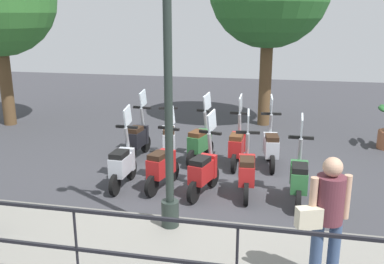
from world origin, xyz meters
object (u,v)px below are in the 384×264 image
Objects in this scene: pedestrian_with_bag at (327,213)px; scooter_near_0 at (299,177)px; scooter_far_0 at (271,146)px; scooter_far_2 at (200,142)px; lamp_post_near at (169,105)px; scooter_near_3 at (162,165)px; scooter_near_4 at (123,163)px; scooter_far_3 at (169,138)px; scooter_far_1 at (237,145)px; scooter_near_2 at (204,170)px; scooter_near_1 at (247,171)px; scooter_far_4 at (138,137)px.

pedestrian_with_bag reaches higher than scooter_near_0.
scooter_far_2 is at bearing 83.25° from scooter_far_0.
lamp_post_near is 2.73× the size of scooter_near_3.
lamp_post_near is at bearing -161.13° from scooter_far_2.
scooter_near_4 and scooter_far_2 have the same top height.
scooter_far_3 is (3.43, 0.93, -1.52)m from lamp_post_near.
scooter_far_0 is 0.73m from scooter_far_1.
scooter_near_4 is (0.05, 1.58, 0.00)m from scooter_near_2.
scooter_far_1 is (1.53, 0.33, 0.00)m from scooter_near_1.
scooter_far_4 is (1.66, 2.64, 0.00)m from scooter_near_1.
lamp_post_near is 2.73× the size of scooter_near_2.
scooter_near_0 is at bearing -170.41° from scooter_far_0.
scooter_far_3 is at bearing 80.19° from scooter_far_0.
scooter_near_1 and scooter_near_4 have the same top height.
scooter_far_0 is 1.00× the size of scooter_far_2.
lamp_post_near is at bearing -147.13° from scooter_near_3.
lamp_post_near is 2.19m from scooter_near_2.
scooter_near_0 is at bearing -138.93° from scooter_far_3.
pedestrian_with_bag is 1.03× the size of scooter_near_0.
scooter_far_4 is (0.04, 1.47, 0.00)m from scooter_far_2.
scooter_far_4 is at bearing 63.84° from scooter_near_0.
scooter_far_0 is (3.32, -1.39, -1.52)m from lamp_post_near.
scooter_near_1 and scooter_near_3 have the same top height.
scooter_far_2 is (3.31, 0.17, -1.52)m from lamp_post_near.
scooter_near_4 is 2.59m from scooter_far_1.
lamp_post_near reaches higher than scooter_near_1.
scooter_far_3 is (0.20, 1.60, 0.00)m from scooter_far_1.
scooter_near_2 is 1.00× the size of scooter_far_0.
scooter_far_3 is at bearing 85.47° from scooter_far_1.
lamp_post_near is 2.73× the size of scooter_far_0.
scooter_far_1 is (4.29, 1.44, -0.60)m from pedestrian_with_bag.
pedestrian_with_bag is at bearing -136.51° from scooter_far_2.
scooter_far_3 is (1.87, 1.15, 0.00)m from scooter_near_2.
scooter_near_2 is 2.20m from scooter_far_3.
scooter_near_0 is at bearing -51.14° from lamp_post_near.
scooter_near_3 is (0.14, 2.52, 0.00)m from scooter_near_0.
pedestrian_with_bag is 1.03× the size of scooter_near_3.
scooter_far_0 and scooter_far_1 have the same top height.
scooter_near_3 and scooter_far_3 have the same top height.
scooter_near_1 is 1.67m from scooter_far_0.
scooter_near_0 and scooter_near_1 have the same top height.
scooter_far_0 is 3.03m from scooter_far_4.
scooter_near_0 is 0.93m from scooter_near_1.
scooter_near_3 is at bearing 122.45° from scooter_far_0.
scooter_near_0 is at bearing -75.25° from scooter_near_2.
scooter_near_2 is at bearing 13.79° from pedestrian_with_bag.
scooter_far_0 is 1.00× the size of scooter_far_1.
scooter_near_1 is (1.70, -1.00, -1.52)m from lamp_post_near.
scooter_near_0 is at bearing -103.90° from scooter_near_1.
pedestrian_with_bag reaches higher than scooter_far_0.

